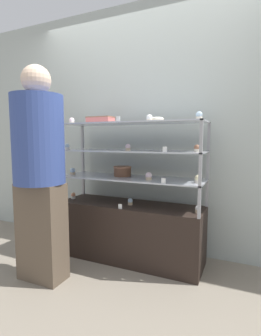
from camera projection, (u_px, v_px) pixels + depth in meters
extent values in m
plane|color=gray|center=(130.00, 258.00, 2.62)|extent=(20.00, 20.00, 0.00)
cube|color=#A8B2AD|center=(145.00, 129.00, 2.81)|extent=(8.00, 0.05, 2.60)
cube|color=black|center=(130.00, 232.00, 2.59)|extent=(1.41, 0.44, 0.56)
cube|color=#99999E|center=(83.00, 183.00, 3.02)|extent=(0.02, 0.02, 0.26)
cube|color=#99999E|center=(207.00, 193.00, 2.45)|extent=(0.02, 0.02, 0.26)
cube|color=#99999E|center=(59.00, 189.00, 2.64)|extent=(0.02, 0.02, 0.26)
cube|color=#99999E|center=(199.00, 203.00, 2.07)|extent=(0.02, 0.02, 0.26)
cube|color=#B7BCC6|center=(130.00, 178.00, 2.53)|extent=(1.41, 0.44, 0.01)
cube|color=#99999E|center=(83.00, 160.00, 2.99)|extent=(0.02, 0.02, 0.26)
cube|color=#99999E|center=(208.00, 165.00, 2.42)|extent=(0.02, 0.02, 0.26)
cube|color=#99999E|center=(59.00, 163.00, 2.61)|extent=(0.02, 0.02, 0.26)
cube|color=#99999E|center=(200.00, 170.00, 2.04)|extent=(0.02, 0.02, 0.26)
cube|color=#B7BCC6|center=(130.00, 151.00, 2.50)|extent=(1.41, 0.44, 0.01)
cube|color=#99999E|center=(82.00, 137.00, 2.96)|extent=(0.02, 0.02, 0.26)
cube|color=#99999E|center=(209.00, 136.00, 2.39)|extent=(0.02, 0.02, 0.26)
cube|color=#99999E|center=(58.00, 137.00, 2.58)|extent=(0.02, 0.02, 0.26)
cube|color=#99999E|center=(201.00, 136.00, 2.01)|extent=(0.02, 0.02, 0.26)
cube|color=#B7BCC6|center=(130.00, 123.00, 2.47)|extent=(1.41, 0.44, 0.01)
cylinder|color=brown|center=(122.00, 172.00, 2.62)|extent=(0.17, 0.17, 0.08)
cylinder|color=#8C5B42|center=(122.00, 167.00, 2.61)|extent=(0.18, 0.18, 0.01)
cube|color=#C66660|center=(100.00, 121.00, 2.62)|extent=(0.26, 0.15, 0.06)
cube|color=#8C5B42|center=(100.00, 117.00, 2.62)|extent=(0.26, 0.15, 0.01)
cylinder|color=white|center=(73.00, 197.00, 2.79)|extent=(0.05, 0.05, 0.03)
sphere|color=#E5996B|center=(73.00, 195.00, 2.79)|extent=(0.05, 0.05, 0.05)
cylinder|color=#CCB28C|center=(130.00, 203.00, 2.52)|extent=(0.05, 0.05, 0.03)
sphere|color=silver|center=(130.00, 201.00, 2.52)|extent=(0.05, 0.05, 0.05)
cylinder|color=#CCB28C|center=(198.00, 211.00, 2.25)|extent=(0.05, 0.05, 0.03)
sphere|color=white|center=(198.00, 208.00, 2.24)|extent=(0.05, 0.05, 0.05)
cube|color=white|center=(120.00, 206.00, 2.38)|extent=(0.04, 0.00, 0.04)
cylinder|color=#CCB28C|center=(73.00, 173.00, 2.75)|extent=(0.05, 0.05, 0.02)
sphere|color=silver|center=(73.00, 171.00, 2.74)|extent=(0.06, 0.06, 0.06)
cylinder|color=#CCB28C|center=(149.00, 178.00, 2.38)|extent=(0.05, 0.05, 0.02)
sphere|color=silver|center=(149.00, 175.00, 2.37)|extent=(0.06, 0.06, 0.06)
cylinder|color=beige|center=(198.00, 182.00, 2.21)|extent=(0.05, 0.05, 0.02)
sphere|color=#F4EAB2|center=(198.00, 178.00, 2.20)|extent=(0.06, 0.06, 0.06)
cube|color=white|center=(163.00, 181.00, 2.18)|extent=(0.04, 0.00, 0.04)
cylinder|color=white|center=(67.00, 148.00, 2.67)|extent=(0.05, 0.05, 0.02)
sphere|color=silver|center=(67.00, 146.00, 2.67)|extent=(0.05, 0.05, 0.05)
cylinder|color=#CCB28C|center=(128.00, 149.00, 2.45)|extent=(0.05, 0.05, 0.02)
sphere|color=silver|center=(128.00, 147.00, 2.45)|extent=(0.05, 0.05, 0.05)
cylinder|color=beige|center=(197.00, 151.00, 2.16)|extent=(0.05, 0.05, 0.02)
sphere|color=#8C5B42|center=(197.00, 147.00, 2.16)|extent=(0.05, 0.05, 0.05)
cube|color=white|center=(165.00, 149.00, 2.15)|extent=(0.04, 0.00, 0.04)
cylinder|color=beige|center=(72.00, 123.00, 2.68)|extent=(0.05, 0.05, 0.02)
sphere|color=silver|center=(72.00, 120.00, 2.68)|extent=(0.05, 0.05, 0.05)
cylinder|color=beige|center=(149.00, 120.00, 2.34)|extent=(0.05, 0.05, 0.02)
sphere|color=white|center=(149.00, 117.00, 2.33)|extent=(0.05, 0.05, 0.05)
cylinder|color=beige|center=(199.00, 118.00, 2.09)|extent=(0.05, 0.05, 0.02)
sphere|color=silver|center=(199.00, 115.00, 2.09)|extent=(0.05, 0.05, 0.05)
cube|color=white|center=(118.00, 119.00, 2.30)|extent=(0.04, 0.00, 0.04)
torus|color=#EFE5CC|center=(157.00, 120.00, 2.38)|extent=(0.13, 0.13, 0.04)
cube|color=brown|center=(42.00, 232.00, 2.21)|extent=(0.39, 0.22, 0.82)
cylinder|color=#33478C|center=(38.00, 140.00, 2.12)|extent=(0.41, 0.41, 0.72)
sphere|color=beige|center=(36.00, 80.00, 2.07)|extent=(0.23, 0.23, 0.23)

